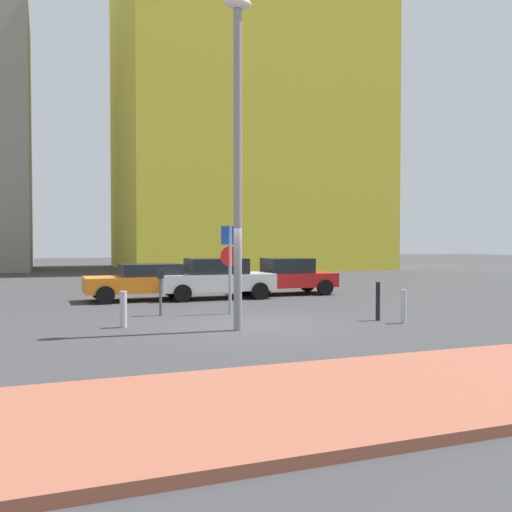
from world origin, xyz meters
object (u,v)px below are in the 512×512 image
at_px(parked_car_white, 216,278).
at_px(parking_sign_post, 230,258).
at_px(parking_meter, 160,285).
at_px(traffic_bollard_mid, 123,309).
at_px(traffic_bollard_far, 404,307).
at_px(parked_car_orange, 143,281).
at_px(parked_car_red, 286,276).
at_px(traffic_bollard_near, 378,301).
at_px(street_lamp, 238,139).

relative_size(parked_car_white, parking_sign_post, 1.63).
bearing_deg(parked_car_white, parking_sign_post, -101.21).
bearing_deg(parking_meter, traffic_bollard_mid, -124.52).
bearing_deg(traffic_bollard_far, parking_sign_post, 137.24).
height_order(traffic_bollard_mid, traffic_bollard_far, traffic_bollard_mid).
relative_size(parked_car_orange, parking_sign_post, 1.51).
height_order(parked_car_white, parked_car_red, parked_car_white).
relative_size(traffic_bollard_near, traffic_bollard_far, 1.19).
relative_size(parking_meter, traffic_bollard_near, 1.29).
bearing_deg(parked_car_white, parked_car_red, 9.55).
relative_size(parking_sign_post, traffic_bollard_near, 2.51).
bearing_deg(parking_meter, parked_car_orange, 87.32).
distance_m(traffic_bollard_near, traffic_bollard_mid, 6.84).
xyz_separation_m(parked_car_orange, parked_car_red, (5.86, 0.20, 0.03)).
bearing_deg(traffic_bollard_near, parked_car_red, 85.08).
bearing_deg(parked_car_red, parking_sign_post, -129.16).
xyz_separation_m(parked_car_red, traffic_bollard_near, (-0.66, -7.73, -0.22)).
distance_m(parked_car_orange, parking_meter, 4.39).
bearing_deg(traffic_bollard_mid, parked_car_white, 54.71).
height_order(parked_car_white, traffic_bollard_far, parked_car_white).
bearing_deg(parked_car_red, parked_car_orange, -178.05).
relative_size(parked_car_white, parked_car_red, 1.09).
height_order(parked_car_red, traffic_bollard_mid, parked_car_red).
xyz_separation_m(parked_car_orange, traffic_bollard_mid, (-1.53, -6.31, -0.26)).
distance_m(parked_car_white, traffic_bollard_mid, 7.33).
xyz_separation_m(traffic_bollard_near, traffic_bollard_far, (0.36, -0.69, -0.09)).
height_order(parked_car_red, parking_sign_post, parking_sign_post).
distance_m(parked_car_orange, parking_sign_post, 5.19).
relative_size(parked_car_white, traffic_bollard_far, 4.88).
height_order(traffic_bollard_near, traffic_bollard_far, traffic_bollard_near).
bearing_deg(parking_meter, street_lamp, -69.85).
height_order(street_lamp, traffic_bollard_far, street_lamp).
bearing_deg(parked_car_orange, traffic_bollard_mid, -103.62).
bearing_deg(parked_car_orange, traffic_bollard_far, -55.94).
xyz_separation_m(parking_sign_post, traffic_bollard_near, (3.38, -2.77, -1.14)).
xyz_separation_m(parking_meter, street_lamp, (1.24, -3.39, 3.80)).
bearing_deg(traffic_bollard_far, parked_car_orange, 124.06).
height_order(parked_car_orange, parked_car_red, parked_car_red).
relative_size(parked_car_red, traffic_bollard_mid, 4.33).
height_order(parking_sign_post, traffic_bollard_mid, parking_sign_post).
bearing_deg(parked_car_white, street_lamp, -102.61).
bearing_deg(traffic_bollard_near, parked_car_white, 109.15).
bearing_deg(traffic_bollard_near, street_lamp, -176.71).
bearing_deg(traffic_bollard_mid, parked_car_red, 41.35).
bearing_deg(traffic_bollard_far, parked_car_white, 109.91).
distance_m(parking_sign_post, parking_meter, 2.21).
bearing_deg(parking_sign_post, street_lamp, -104.64).
height_order(parked_car_orange, parked_car_white, parked_car_white).
distance_m(parking_sign_post, traffic_bollard_far, 5.23).
xyz_separation_m(parked_car_orange, parked_car_white, (2.70, -0.33, 0.07)).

